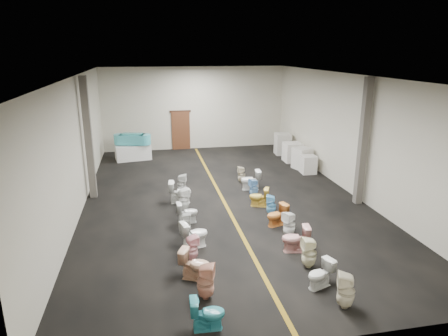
{
  "coord_description": "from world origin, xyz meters",
  "views": [
    {
      "loc": [
        -2.62,
        -13.91,
        5.36
      ],
      "look_at": [
        0.29,
        1.0,
        0.85
      ],
      "focal_mm": 32.0,
      "sensor_mm": 36.0,
      "label": 1
    }
  ],
  "objects": [
    {
      "name": "floor",
      "position": [
        0.0,
        0.0,
        0.0
      ],
      "size": [
        16.0,
        16.0,
        0.0
      ],
      "primitive_type": "plane",
      "color": "black",
      "rests_on": "ground"
    },
    {
      "name": "ceiling",
      "position": [
        0.0,
        0.0,
        4.5
      ],
      "size": [
        16.0,
        16.0,
        0.0
      ],
      "primitive_type": "plane",
      "rotation": [
        3.14,
        0.0,
        0.0
      ],
      "color": "black",
      "rests_on": "ground"
    },
    {
      "name": "wall_back",
      "position": [
        0.0,
        8.0,
        2.25
      ],
      "size": [
        10.0,
        0.0,
        10.0
      ],
      "primitive_type": "plane",
      "rotation": [
        1.57,
        0.0,
        0.0
      ],
      "color": "beige",
      "rests_on": "ground"
    },
    {
      "name": "wall_front",
      "position": [
        0.0,
        -8.0,
        2.25
      ],
      "size": [
        10.0,
        0.0,
        10.0
      ],
      "primitive_type": "plane",
      "rotation": [
        -1.57,
        0.0,
        0.0
      ],
      "color": "beige",
      "rests_on": "ground"
    },
    {
      "name": "wall_left",
      "position": [
        -5.0,
        0.0,
        2.25
      ],
      "size": [
        0.0,
        16.0,
        16.0
      ],
      "primitive_type": "plane",
      "rotation": [
        1.57,
        0.0,
        1.57
      ],
      "color": "beige",
      "rests_on": "ground"
    },
    {
      "name": "wall_right",
      "position": [
        5.0,
        0.0,
        2.25
      ],
      "size": [
        0.0,
        16.0,
        16.0
      ],
      "primitive_type": "plane",
      "rotation": [
        1.57,
        0.0,
        -1.57
      ],
      "color": "beige",
      "rests_on": "ground"
    },
    {
      "name": "aisle_stripe",
      "position": [
        0.0,
        0.0,
        0.0
      ],
      "size": [
        0.12,
        15.6,
        0.01
      ],
      "primitive_type": "cube",
      "color": "#876413",
      "rests_on": "floor"
    },
    {
      "name": "back_door",
      "position": [
        -0.8,
        7.94,
        1.05
      ],
      "size": [
        1.0,
        0.1,
        2.1
      ],
      "primitive_type": "cube",
      "color": "#562D19",
      "rests_on": "floor"
    },
    {
      "name": "door_frame",
      "position": [
        -0.8,
        7.95,
        2.12
      ],
      "size": [
        1.15,
        0.08,
        0.1
      ],
      "primitive_type": "cube",
      "color": "#331C11",
      "rests_on": "back_door"
    },
    {
      "name": "column_left",
      "position": [
        -4.75,
        1.0,
        2.25
      ],
      "size": [
        0.25,
        0.25,
        4.5
      ],
      "primitive_type": "cube",
      "color": "#59544C",
      "rests_on": "floor"
    },
    {
      "name": "column_right",
      "position": [
        4.75,
        -1.5,
        2.25
      ],
      "size": [
        0.25,
        0.25,
        4.5
      ],
      "primitive_type": "cube",
      "color": "#59544C",
      "rests_on": "floor"
    },
    {
      "name": "display_table",
      "position": [
        -3.39,
        6.18,
        0.38
      ],
      "size": [
        1.84,
        1.14,
        0.76
      ],
      "primitive_type": "cube",
      "rotation": [
        0.0,
        0.0,
        0.18
      ],
      "color": "white",
      "rests_on": "floor"
    },
    {
      "name": "bathtub",
      "position": [
        -3.39,
        6.18,
        1.07
      ],
      "size": [
        1.82,
        0.95,
        0.55
      ],
      "rotation": [
        0.0,
        0.0,
        -0.25
      ],
      "color": "#41B1BC",
      "rests_on": "display_table"
    },
    {
      "name": "appliance_crate_a",
      "position": [
        4.4,
        2.28,
        0.41
      ],
      "size": [
        0.65,
        0.65,
        0.81
      ],
      "primitive_type": "cube",
      "rotation": [
        0.0,
        0.0,
        -0.03
      ],
      "color": "silver",
      "rests_on": "floor"
    },
    {
      "name": "appliance_crate_b",
      "position": [
        4.4,
        3.02,
        0.5
      ],
      "size": [
        0.91,
        0.91,
        0.99
      ],
      "primitive_type": "cube",
      "rotation": [
        0.0,
        0.0,
        0.33
      ],
      "color": "silver",
      "rests_on": "floor"
    },
    {
      "name": "appliance_crate_c",
      "position": [
        4.4,
        4.3,
        0.47
      ],
      "size": [
        0.83,
        0.83,
        0.94
      ],
      "primitive_type": "cube",
      "rotation": [
        0.0,
        0.0,
        -0.0
      ],
      "color": "white",
      "rests_on": "floor"
    },
    {
      "name": "appliance_crate_d",
      "position": [
        4.4,
        5.78,
        0.56
      ],
      "size": [
        0.84,
        0.84,
        1.11
      ],
      "primitive_type": "cube",
      "rotation": [
        0.0,
        0.0,
        -0.08
      ],
      "color": "beige",
      "rests_on": "floor"
    },
    {
      "name": "toilet_left_0",
      "position": [
        -1.65,
        -7.23,
        0.35
      ],
      "size": [
        0.71,
        0.42,
        0.71
      ],
      "primitive_type": "imported",
      "rotation": [
        0.0,
        0.0,
        1.53
      ],
      "color": "teal",
      "rests_on": "floor"
    },
    {
      "name": "toilet_left_1",
      "position": [
        -1.54,
        -6.22,
        0.43
      ],
      "size": [
        0.49,
        0.49,
        0.86
      ],
      "primitive_type": "imported",
      "rotation": [
        0.0,
        0.0,
        1.26
      ],
      "color": "tan",
      "rests_on": "floor"
    },
    {
      "name": "toilet_left_2",
      "position": [
        -1.66,
        -5.37,
        0.39
      ],
      "size": [
        0.87,
        0.71,
        0.77
      ],
      "primitive_type": "imported",
      "rotation": [
        0.0,
        0.0,
        1.14
      ],
      "color": "#DAA988",
      "rests_on": "floor"
    },
    {
      "name": "toilet_left_3",
      "position": [
        -1.65,
        -4.5,
        0.36
      ],
      "size": [
        0.42,
        0.41,
        0.72
      ],
      "primitive_type": "imported",
      "rotation": [
        0.0,
        0.0,
        1.9
      ],
      "color": "#F4ADB5",
      "rests_on": "floor"
    },
    {
      "name": "toilet_left_4",
      "position": [
        -1.49,
        -3.75,
        0.39
      ],
      "size": [
        0.86,
        0.62,
        0.79
      ],
      "primitive_type": "imported",
      "rotation": [
        0.0,
        0.0,
        1.82
      ],
      "color": "white",
      "rests_on": "floor"
    },
    {
      "name": "toilet_left_5",
      "position": [
        -1.65,
        -2.9,
        0.35
      ],
      "size": [
        0.34,
        0.33,
        0.7
      ],
      "primitive_type": "imported",
      "rotation": [
        0.0,
        0.0,
        1.51
      ],
      "color": "silver",
      "rests_on": "floor"
    },
    {
      "name": "toilet_left_6",
      "position": [
        -1.51,
        -2.04,
        0.35
      ],
      "size": [
        0.7,
        0.42,
        0.69
      ],
      "primitive_type": "imported",
      "rotation": [
        0.0,
        0.0,
        1.61
      ],
      "color": "silver",
      "rests_on": "floor"
    },
    {
      "name": "toilet_left_7",
      "position": [
        -1.54,
        -1.07,
        0.41
      ],
      "size": [
        0.48,
        0.48,
        0.83
      ],
      "primitive_type": "imported",
      "rotation": [
        0.0,
        0.0,
        1.9
      ],
      "color": "white",
      "rests_on": "floor"
    },
    {
      "name": "toilet_left_8",
      "position": [
        -1.58,
        -0.26,
        0.41
      ],
      "size": [
        0.86,
        0.56,
        0.82
      ],
      "primitive_type": "imported",
      "rotation": [
        0.0,
        0.0,
        1.45
      ],
      "color": "white",
      "rests_on": "floor"
    },
    {
      "name": "toilet_left_9",
      "position": [
        -1.44,
        0.66,
        0.4
      ],
      "size": [
        0.43,
        0.43,
        0.79
      ],
      "primitive_type": "imported",
      "rotation": [
        0.0,
        0.0,
        1.36
      ],
      "color": "silver",
      "rests_on": "floor"
    },
    {
      "name": "toilet_right_0",
      "position": [
        1.36,
        -7.13,
        0.42
      ],
      "size": [
        0.5,
        0.49,
        0.83
      ],
      "primitive_type": "imported",
      "rotation": [
        0.0,
        0.0,
        -1.97
      ],
      "color": "beige",
      "rests_on": "floor"
    },
    {
      "name": "toilet_right_1",
      "position": [
        1.16,
        -6.29,
        0.34
      ],
      "size": [
        0.76,
        0.59,
        0.68
      ],
      "primitive_type": "imported",
      "rotation": [
        0.0,
        0.0,
        -1.21
      ],
      "color": "silver",
      "rests_on": "floor"
    },
    {
      "name": "toilet_right_2",
      "position": [
        1.24,
        -5.4,
        0.41
      ],
      "size": [
        0.4,
        0.39,
        0.83
      ],
      "primitive_type": "imported",
      "rotation": [
        0.0,
        0.0,
        -1.62
      ],
      "color": "#F4EEC7",
      "rests_on": "floor"
    },
    {
      "name": "toilet_right_3",
      "position": [
        1.21,
        -4.54,
        0.38
      ],
      "size": [
        0.81,
        0.54,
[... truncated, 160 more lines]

